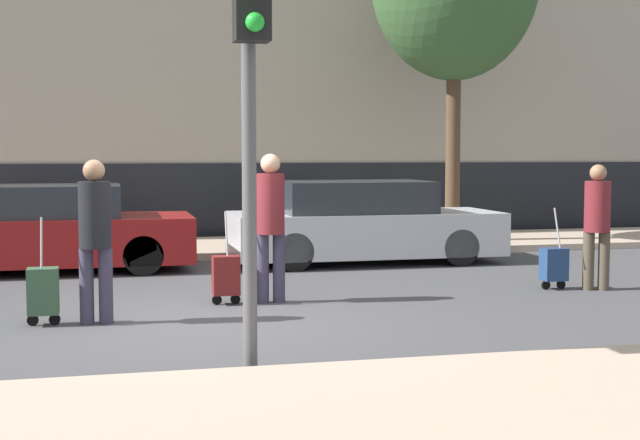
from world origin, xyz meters
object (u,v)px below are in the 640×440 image
pedestrian_left (95,231)px  pedestrian_center (271,218)px  parked_car_2 (362,224)px  trolley_right (554,264)px  trolley_left (43,291)px  pedestrian_right (597,219)px  parked_car_1 (53,231)px  traffic_light (251,68)px  trolley_center (226,276)px

pedestrian_left → pedestrian_center: bearing=28.2°
parked_car_2 → trolley_right: parked_car_2 is taller
trolley_left → pedestrian_center: 2.82m
pedestrian_left → pedestrian_right: pedestrian_left is taller
pedestrian_right → trolley_left: bearing=-153.7°
trolley_left → pedestrian_center: size_ratio=0.64×
parked_car_1 → traffic_light: size_ratio=1.18×
trolley_right → trolley_left: bearing=-171.3°
trolley_left → pedestrian_center: (2.61, 0.84, 0.68)m
parked_car_2 → traffic_light: bearing=-113.1°
pedestrian_left → trolley_left: 0.84m
trolley_right → traffic_light: traffic_light is taller
pedestrian_center → trolley_center: pedestrian_center is taller
parked_car_2 → trolley_left: 6.48m
parked_car_2 → pedestrian_right: (2.21, -3.54, 0.31)m
parked_car_2 → trolley_left: (-4.79, -4.35, -0.28)m
parked_car_2 → trolley_center: size_ratio=3.91×
parked_car_1 → pedestrian_center: pedestrian_center is taller
trolley_left → parked_car_2: bearing=42.2°
trolley_center → trolley_right: bearing=2.0°
parked_car_1 → traffic_light: 7.60m
parked_car_2 → traffic_light: size_ratio=1.26×
parked_car_2 → traffic_light: (-2.98, -7.00, 1.87)m
pedestrian_center → traffic_light: (-0.79, -3.49, 1.47)m
trolley_left → trolley_right: trolley_left is taller
pedestrian_center → pedestrian_right: pedestrian_center is taller
parked_car_1 → trolley_left: size_ratio=3.58×
parked_car_1 → trolley_right: 7.47m
trolley_center → trolley_left: bearing=-157.8°
pedestrian_right → traffic_light: bearing=-126.6°
trolley_center → trolley_right: trolley_center is taller
pedestrian_left → trolley_center: bearing=35.3°
parked_car_2 → pedestrian_right: bearing=-58.0°
pedestrian_center → pedestrian_left: bearing=-156.6°
trolley_center → traffic_light: traffic_light is taller
pedestrian_left → parked_car_1: bearing=103.5°
pedestrian_right → trolley_right: bearing=-179.9°
trolley_right → parked_car_1: bearing=152.4°
trolley_right → pedestrian_left: bearing=-170.1°
pedestrian_right → traffic_light: traffic_light is taller
parked_car_1 → traffic_light: (1.95, -7.10, 1.88)m
pedestrian_center → trolley_center: 0.88m
pedestrian_left → trolley_left: (-0.55, 0.05, -0.64)m
trolley_left → pedestrian_right: pedestrian_right is taller
traffic_light → pedestrian_center: bearing=77.2°
parked_car_1 → trolley_center: 4.23m
trolley_right → traffic_light: 6.31m
trolley_center → trolley_right: 4.43m
traffic_light → trolley_left: bearing=124.4°
trolley_center → traffic_light: size_ratio=0.32×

